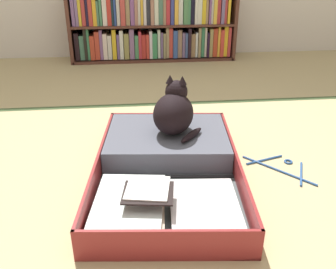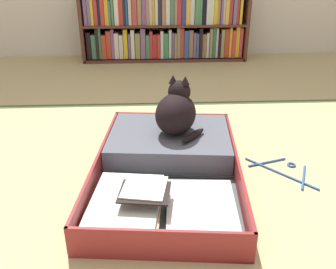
{
  "view_description": "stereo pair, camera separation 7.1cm",
  "coord_description": "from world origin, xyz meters",
  "views": [
    {
      "loc": [
        -0.1,
        -1.27,
        0.91
      ],
      "look_at": [
        0.04,
        0.12,
        0.22
      ],
      "focal_mm": 39.38,
      "sensor_mm": 36.0,
      "label": 1
    },
    {
      "loc": [
        -0.03,
        -1.28,
        0.91
      ],
      "look_at": [
        0.04,
        0.12,
        0.22
      ],
      "focal_mm": 39.38,
      "sensor_mm": 36.0,
      "label": 2
    }
  ],
  "objects": [
    {
      "name": "ground_plane",
      "position": [
        0.0,
        0.0,
        0.0
      ],
      "size": [
        10.0,
        10.0,
        0.0
      ],
      "primitive_type": "plane",
      "color": "tan"
    },
    {
      "name": "tatami_border",
      "position": [
        0.0,
        1.04,
        0.0
      ],
      "size": [
        4.8,
        0.05,
        0.0
      ],
      "color": "#3C512E",
      "rests_on": "ground_plane"
    },
    {
      "name": "bookshelf",
      "position": [
        0.11,
        2.23,
        0.31
      ],
      "size": [
        1.53,
        0.3,
        0.65
      ],
      "color": "#522E24",
      "rests_on": "ground_plane"
    },
    {
      "name": "open_suitcase",
      "position": [
        0.04,
        0.2,
        0.05
      ],
      "size": [
        0.7,
        1.02,
        0.12
      ],
      "color": "maroon",
      "rests_on": "ground_plane"
    },
    {
      "name": "black_cat",
      "position": [
        0.1,
        0.35,
        0.23
      ],
      "size": [
        0.28,
        0.3,
        0.27
      ],
      "color": "black",
      "rests_on": "open_suitcase"
    },
    {
      "name": "clothes_hanger",
      "position": [
        0.58,
        0.15,
        0.01
      ],
      "size": [
        0.27,
        0.29,
        0.01
      ],
      "color": "#2B5393",
      "rests_on": "ground_plane"
    }
  ]
}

